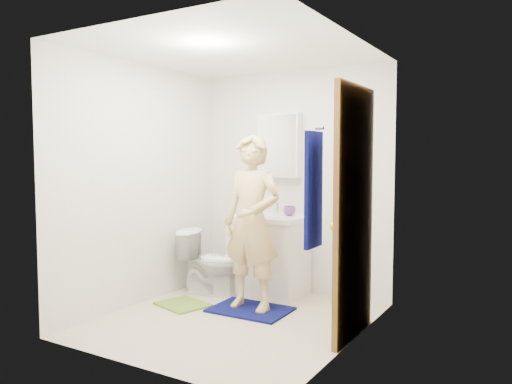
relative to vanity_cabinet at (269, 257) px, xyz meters
The scene contains 22 objects.
floor 1.01m from the vanity_cabinet, 80.69° to the right, with size 2.20×2.40×0.02m, color beige.
ceiling 2.21m from the vanity_cabinet, 80.69° to the right, with size 2.20×2.40×0.02m, color white.
wall_back 0.87m from the vanity_cabinet, 63.05° to the left, with size 2.20×0.02×2.40m, color silver.
wall_front 2.28m from the vanity_cabinet, 85.96° to the right, with size 2.20×0.02×2.40m, color silver.
wall_left 1.55m from the vanity_cabinet, 136.37° to the right, with size 0.02×2.40×2.40m, color silver.
wall_right 1.75m from the vanity_cabinet, 35.99° to the right, with size 0.02×2.40×2.40m, color silver.
vanity_cabinet is the anchor object (origin of this frame).
countertop 0.43m from the vanity_cabinet, ahead, with size 0.79×0.59×0.05m, color white.
sink_basin 0.44m from the vanity_cabinet, ahead, with size 0.40×0.40×0.03m, color white.
faucet 0.54m from the vanity_cabinet, 90.00° to the left, with size 0.03×0.03×0.12m, color silver.
medicine_cabinet 1.22m from the vanity_cabinet, 90.00° to the left, with size 0.50×0.12×0.70m, color white.
mirror_panel 1.21m from the vanity_cabinet, 90.00° to the left, with size 0.46×0.01×0.66m, color white.
door 1.57m from the vanity_cabinet, 32.20° to the right, with size 0.05×0.80×2.05m, color brown.
door_knob 1.69m from the vanity_cabinet, 42.72° to the right, with size 0.07×0.07×0.07m, color gold.
towel 2.08m from the vanity_cabinet, 51.53° to the right, with size 0.03×0.24×0.80m, color #080C4E.
towel_hook 2.30m from the vanity_cabinet, 50.60° to the right, with size 0.02×0.02×0.06m, color silver.
toilet 0.62m from the vanity_cabinet, 149.34° to the right, with size 0.39×0.68×0.69m, color white.
bath_mat 0.74m from the vanity_cabinet, 77.28° to the right, with size 0.74×0.53×0.02m, color #080C4E.
green_rug 1.04m from the vanity_cabinet, 123.10° to the right, with size 0.48×0.40×0.02m, color olive.
soap_dispenser 0.61m from the vanity_cabinet, 165.78° to the right, with size 0.09×0.09×0.20m, color #BF6959.
toothbrush_cup 0.54m from the vanity_cabinet, 25.37° to the left, with size 0.13×0.13×0.10m, color #68418F.
man 0.76m from the vanity_cabinet, 76.52° to the right, with size 0.61×0.40×1.66m, color #D9BB7A.
Camera 1 is at (2.44, -3.70, 1.48)m, focal length 35.00 mm.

